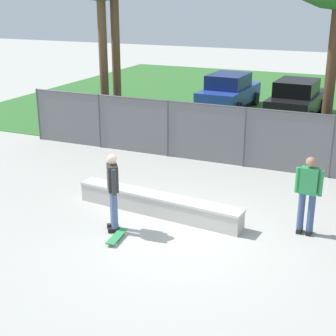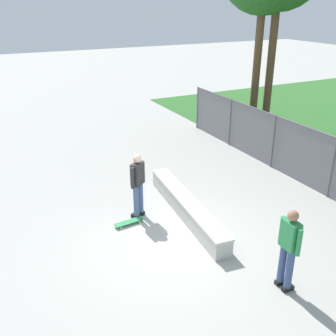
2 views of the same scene
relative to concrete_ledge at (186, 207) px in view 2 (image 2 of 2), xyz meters
name	(u,v)px [view 2 (image 2 of 2)]	position (x,y,z in m)	size (l,w,h in m)	color
ground_plane	(170,242)	(0.94, -0.97, -0.26)	(80.00, 80.00, 0.00)	#ADAAA3
concrete_ledge	(186,207)	(0.00, 0.00, 0.00)	(4.41, 0.90, 0.52)	#B7B5AD
skateboarder	(138,183)	(-0.55, -1.19, 0.75)	(0.43, 0.51, 1.82)	black
skateboard	(129,222)	(-0.27, -1.59, -0.19)	(0.28, 0.82, 0.09)	#2D8C4C
chainlink_fence	(333,166)	(0.94, 4.37, 0.76)	(15.61, 0.07, 1.89)	#4C4C51
bystander	(289,247)	(3.48, 0.36, 0.75)	(0.60, 0.29, 1.82)	black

